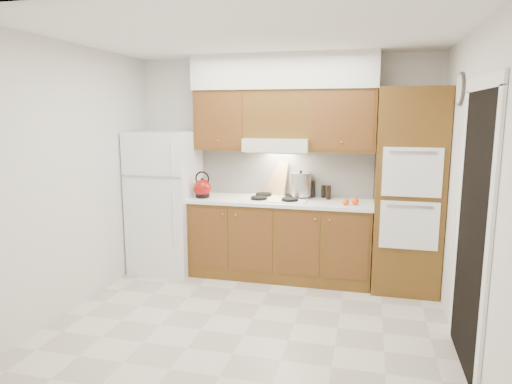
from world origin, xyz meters
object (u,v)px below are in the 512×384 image
oven_cabinet (408,191)px  stock_pot (301,185)px  fridge (166,201)px  kettle (202,188)px

oven_cabinet → stock_pot: oven_cabinet is taller
fridge → stock_pot: (1.64, 0.20, 0.24)m
fridge → kettle: 0.54m
fridge → oven_cabinet: oven_cabinet is taller
fridge → kettle: bearing=-5.7°
stock_pot → kettle: bearing=-167.6°
kettle → fridge: bearing=172.6°
fridge → oven_cabinet: bearing=0.7°
fridge → kettle: size_ratio=8.18×
oven_cabinet → kettle: 2.34m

